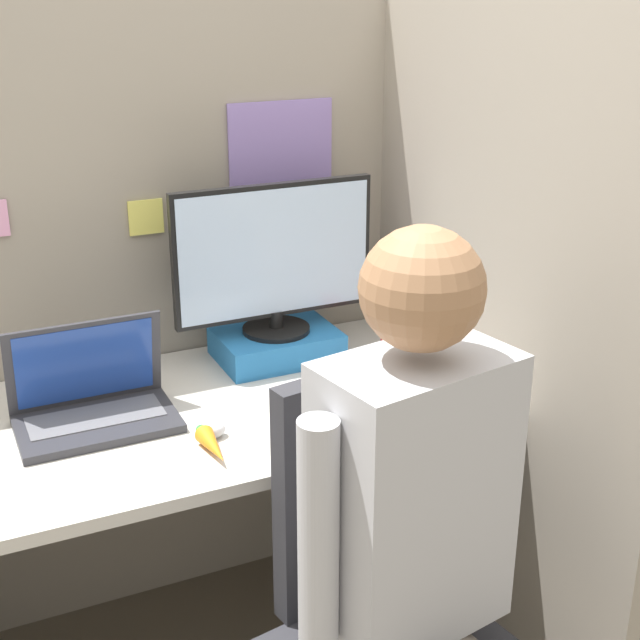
{
  "coord_description": "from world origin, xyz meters",
  "views": [
    {
      "loc": [
        -0.53,
        -1.48,
        1.71
      ],
      "look_at": [
        0.24,
        0.18,
        1.0
      ],
      "focal_mm": 50.0,
      "sensor_mm": 36.0,
      "label": 1
    }
  ],
  "objects_px": {
    "monitor": "(274,257)",
    "carrot_toy": "(213,446)",
    "stapler": "(402,358)",
    "paper_box": "(276,344)",
    "laptop": "(94,404)",
    "person": "(424,549)",
    "office_chair": "(389,613)"
  },
  "relations": [
    {
      "from": "monitor",
      "to": "person",
      "type": "height_order",
      "value": "person"
    },
    {
      "from": "paper_box",
      "to": "office_chair",
      "type": "relative_size",
      "value": 0.32
    },
    {
      "from": "paper_box",
      "to": "monitor",
      "type": "xyz_separation_m",
      "value": [
        0.0,
        0.0,
        0.24
      ]
    },
    {
      "from": "carrot_toy",
      "to": "office_chair",
      "type": "xyz_separation_m",
      "value": [
        0.24,
        -0.35,
        -0.26
      ]
    },
    {
      "from": "monitor",
      "to": "carrot_toy",
      "type": "relative_size",
      "value": 3.57
    },
    {
      "from": "carrot_toy",
      "to": "person",
      "type": "distance_m",
      "value": 0.55
    },
    {
      "from": "paper_box",
      "to": "carrot_toy",
      "type": "distance_m",
      "value": 0.53
    },
    {
      "from": "stapler",
      "to": "monitor",
      "type": "bearing_deg",
      "value": 143.16
    },
    {
      "from": "paper_box",
      "to": "monitor",
      "type": "relative_size",
      "value": 0.58
    },
    {
      "from": "paper_box",
      "to": "carrot_toy",
      "type": "bearing_deg",
      "value": -127.25
    },
    {
      "from": "laptop",
      "to": "stapler",
      "type": "relative_size",
      "value": 2.11
    },
    {
      "from": "monitor",
      "to": "laptop",
      "type": "relative_size",
      "value": 1.52
    },
    {
      "from": "stapler",
      "to": "laptop",
      "type": "bearing_deg",
      "value": 177.62
    },
    {
      "from": "carrot_toy",
      "to": "person",
      "type": "height_order",
      "value": "person"
    },
    {
      "from": "monitor",
      "to": "carrot_toy",
      "type": "bearing_deg",
      "value": -127.06
    },
    {
      "from": "monitor",
      "to": "laptop",
      "type": "distance_m",
      "value": 0.6
    },
    {
      "from": "paper_box",
      "to": "laptop",
      "type": "xyz_separation_m",
      "value": [
        -0.52,
        -0.17,
        0.01
      ]
    },
    {
      "from": "laptop",
      "to": "person",
      "type": "xyz_separation_m",
      "value": [
        0.41,
        -0.77,
        -0.02
      ]
    },
    {
      "from": "paper_box",
      "to": "office_chair",
      "type": "bearing_deg",
      "value": -95.89
    },
    {
      "from": "monitor",
      "to": "office_chair",
      "type": "xyz_separation_m",
      "value": [
        -0.08,
        -0.78,
        -0.52
      ]
    },
    {
      "from": "monitor",
      "to": "laptop",
      "type": "height_order",
      "value": "monitor"
    },
    {
      "from": "laptop",
      "to": "person",
      "type": "relative_size",
      "value": 0.26
    },
    {
      "from": "monitor",
      "to": "person",
      "type": "xyz_separation_m",
      "value": [
        -0.11,
        -0.94,
        -0.25
      ]
    },
    {
      "from": "stapler",
      "to": "paper_box",
      "type": "bearing_deg",
      "value": 143.55
    },
    {
      "from": "paper_box",
      "to": "carrot_toy",
      "type": "relative_size",
      "value": 2.07
    },
    {
      "from": "stapler",
      "to": "person",
      "type": "distance_m",
      "value": 0.83
    },
    {
      "from": "paper_box",
      "to": "carrot_toy",
      "type": "height_order",
      "value": "paper_box"
    },
    {
      "from": "laptop",
      "to": "monitor",
      "type": "bearing_deg",
      "value": 18.17
    },
    {
      "from": "monitor",
      "to": "stapler",
      "type": "xyz_separation_m",
      "value": [
        0.27,
        -0.2,
        -0.25
      ]
    },
    {
      "from": "paper_box",
      "to": "stapler",
      "type": "bearing_deg",
      "value": -36.45
    },
    {
      "from": "laptop",
      "to": "stapler",
      "type": "distance_m",
      "value": 0.79
    },
    {
      "from": "carrot_toy",
      "to": "person",
      "type": "relative_size",
      "value": 0.11
    }
  ]
}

